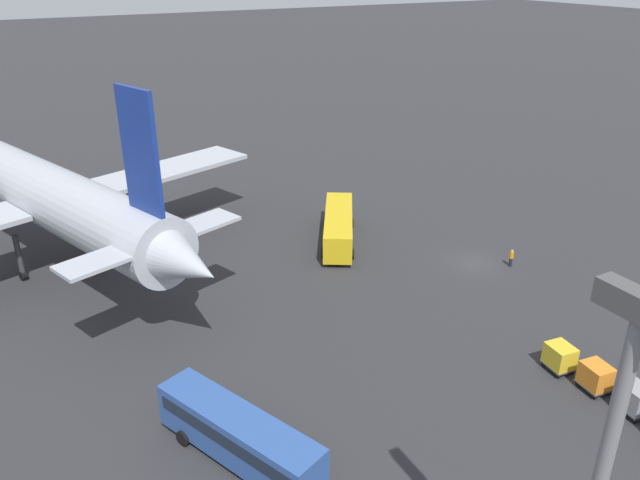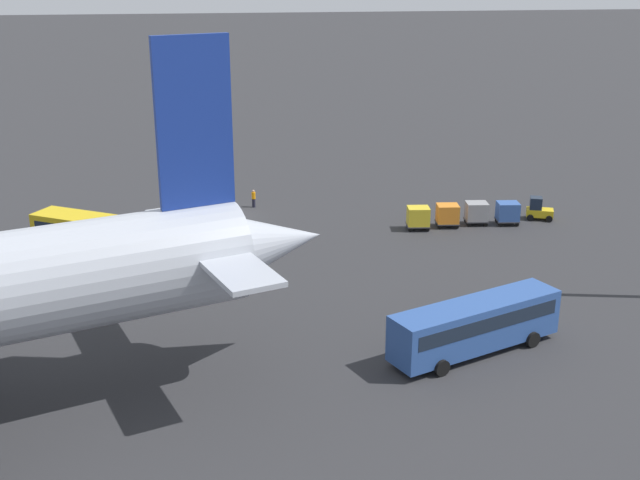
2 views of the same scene
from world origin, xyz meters
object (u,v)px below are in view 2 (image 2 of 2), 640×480
worker_person (254,198)px  cargo_cart_orange (448,214)px  shuttle_bus_near (104,234)px  cargo_cart_blue (508,212)px  cargo_cart_yellow (418,217)px  shuttle_bus_far (476,323)px  cargo_cart_grey (476,212)px  baggage_tug (538,209)px

worker_person → cargo_cart_orange: cargo_cart_orange is taller
shuttle_bus_near → cargo_cart_blue: bearing=-144.2°
worker_person → cargo_cart_yellow: size_ratio=0.80×
cargo_cart_blue → cargo_cart_yellow: size_ratio=1.00×
shuttle_bus_far → cargo_cart_grey: size_ratio=5.36×
cargo_cart_blue → cargo_cart_grey: (2.80, -0.43, 0.00)m
cargo_cart_blue → shuttle_bus_near: bearing=4.8°
cargo_cart_blue → cargo_cart_yellow: same height
shuttle_bus_far → cargo_cart_orange: shuttle_bus_far is taller
worker_person → shuttle_bus_near: bearing=42.4°
shuttle_bus_far → worker_person: shuttle_bus_far is taller
shuttle_bus_far → baggage_tug: (-14.57, -24.68, -1.02)m
shuttle_bus_far → cargo_cart_grey: shuttle_bus_far is taller
worker_person → cargo_cart_yellow: cargo_cart_yellow is taller
shuttle_bus_near → worker_person: bearing=-106.6°
worker_person → cargo_cart_orange: 18.88m
worker_person → cargo_cart_grey: size_ratio=0.80×
shuttle_bus_far → worker_person: 34.32m
shuttle_bus_near → shuttle_bus_far: bearing=170.2°
cargo_cart_orange → shuttle_bus_near: bearing=5.9°
cargo_cart_orange → cargo_cart_yellow: (2.80, 0.35, 0.00)m
baggage_tug → cargo_cart_grey: 6.21m
cargo_cart_orange → cargo_cart_grey: bearing=-173.9°
baggage_tug → cargo_cart_yellow: 11.85m
worker_person → cargo_cart_yellow: 16.63m
shuttle_bus_far → baggage_tug: size_ratio=4.30×
worker_person → cargo_cart_orange: (-16.77, 8.65, 0.32)m
cargo_cart_grey → cargo_cart_yellow: same height
cargo_cart_grey → cargo_cart_orange: size_ratio=1.00×
worker_person → cargo_cart_grey: bearing=156.9°
worker_person → cargo_cart_blue: (-22.37, 8.78, 0.32)m
shuttle_bus_far → cargo_cart_yellow: bearing=-118.8°
cargo_cart_yellow → cargo_cart_grey: bearing=-173.4°
worker_person → cargo_cart_blue: size_ratio=0.80×
shuttle_bus_near → worker_person: shuttle_bus_near is taller
shuttle_bus_far → cargo_cart_blue: 26.16m
cargo_cart_yellow → cargo_cart_orange: bearing=-172.9°
shuttle_bus_far → cargo_cart_grey: 25.50m
shuttle_bus_far → cargo_cart_grey: bearing=-131.2°
cargo_cart_blue → baggage_tug: bearing=-163.0°
shuttle_bus_far → cargo_cart_orange: bearing=-125.2°
cargo_cart_yellow → cargo_cart_blue: bearing=-178.5°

